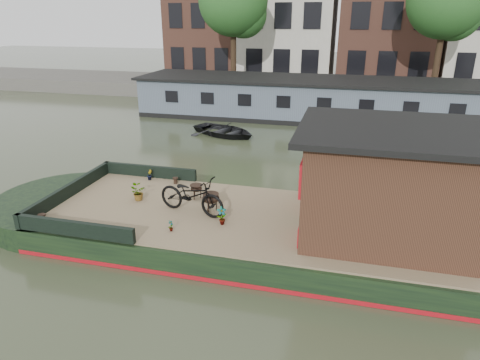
% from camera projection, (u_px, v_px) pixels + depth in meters
% --- Properties ---
extents(ground, '(120.00, 120.00, 0.00)m').
position_uv_depth(ground, '(286.00, 244.00, 10.48)').
color(ground, '#353E27').
rests_on(ground, ground).
extents(houseboat_hull, '(14.01, 4.02, 0.60)m').
position_uv_depth(houseboat_hull, '(233.00, 228.00, 10.69)').
color(houseboat_hull, black).
rests_on(houseboat_hull, ground).
extents(houseboat_deck, '(11.80, 3.80, 0.05)m').
position_uv_depth(houseboat_deck, '(287.00, 221.00, 10.25)').
color(houseboat_deck, '#7E664E').
rests_on(houseboat_deck, houseboat_hull).
extents(bow_bulwark, '(3.00, 4.00, 0.35)m').
position_uv_depth(bow_bulwark, '(98.00, 193.00, 11.36)').
color(bow_bulwark, black).
rests_on(bow_bulwark, houseboat_deck).
extents(cabin, '(4.00, 3.50, 2.42)m').
position_uv_depth(cabin, '(389.00, 181.00, 9.29)').
color(cabin, black).
rests_on(cabin, houseboat_deck).
extents(bicycle, '(1.91, 1.02, 0.95)m').
position_uv_depth(bicycle, '(192.00, 195.00, 10.48)').
color(bicycle, black).
rests_on(bicycle, houseboat_deck).
extents(potted_plant_a, '(0.28, 0.26, 0.44)m').
position_uv_depth(potted_plant_a, '(222.00, 216.00, 9.98)').
color(potted_plant_a, '#9A4E2C').
rests_on(potted_plant_a, houseboat_deck).
extents(potted_plant_b, '(0.18, 0.20, 0.30)m').
position_uv_depth(potted_plant_b, '(149.00, 175.00, 12.73)').
color(potted_plant_b, brown).
rests_on(potted_plant_b, houseboat_deck).
extents(potted_plant_c, '(0.41, 0.36, 0.43)m').
position_uv_depth(potted_plant_c, '(137.00, 193.00, 11.29)').
color(potted_plant_c, '#AA6D31').
rests_on(potted_plant_c, houseboat_deck).
extents(potted_plant_d, '(0.29, 0.29, 0.48)m').
position_uv_depth(potted_plant_d, '(304.00, 186.00, 11.64)').
color(potted_plant_d, brown).
rests_on(potted_plant_d, houseboat_deck).
extents(potted_plant_e, '(0.11, 0.15, 0.27)m').
position_uv_depth(potted_plant_e, '(171.00, 226.00, 9.69)').
color(potted_plant_e, brown).
rests_on(potted_plant_e, houseboat_deck).
extents(brazier_front, '(0.57, 0.57, 0.46)m').
position_uv_depth(brazier_front, '(211.00, 202.00, 10.69)').
color(brazier_front, black).
rests_on(brazier_front, houseboat_deck).
extents(brazier_rear, '(0.47, 0.47, 0.39)m').
position_uv_depth(brazier_rear, '(196.00, 191.00, 11.43)').
color(brazier_rear, black).
rests_on(brazier_rear, houseboat_deck).
extents(bollard_port, '(0.16, 0.16, 0.18)m').
position_uv_depth(bollard_port, '(175.00, 181.00, 12.45)').
color(bollard_port, black).
rests_on(bollard_port, houseboat_deck).
extents(bollard_stbd, '(0.18, 0.18, 0.21)m').
position_uv_depth(bollard_stbd, '(42.00, 218.00, 10.11)').
color(bollard_stbd, black).
rests_on(bollard_stbd, houseboat_deck).
extents(dinghy, '(3.92, 3.46, 0.67)m').
position_uv_depth(dinghy, '(224.00, 128.00, 19.90)').
color(dinghy, black).
rests_on(dinghy, ground).
extents(far_houseboat, '(20.40, 4.40, 2.11)m').
position_uv_depth(far_houseboat, '(326.00, 101.00, 22.77)').
color(far_houseboat, '#4B5865').
rests_on(far_houseboat, ground).
extents(quay, '(60.00, 6.00, 0.90)m').
position_uv_depth(quay, '(332.00, 91.00, 28.83)').
color(quay, '#47443F').
rests_on(quay, ground).
extents(tree_left, '(4.40, 4.40, 7.40)m').
position_uv_depth(tree_left, '(236.00, 4.00, 27.05)').
color(tree_left, '#332316').
rests_on(tree_left, quay).
extents(tree_right, '(4.40, 4.40, 7.40)m').
position_uv_depth(tree_right, '(449.00, 3.00, 24.15)').
color(tree_right, '#332316').
rests_on(tree_right, quay).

